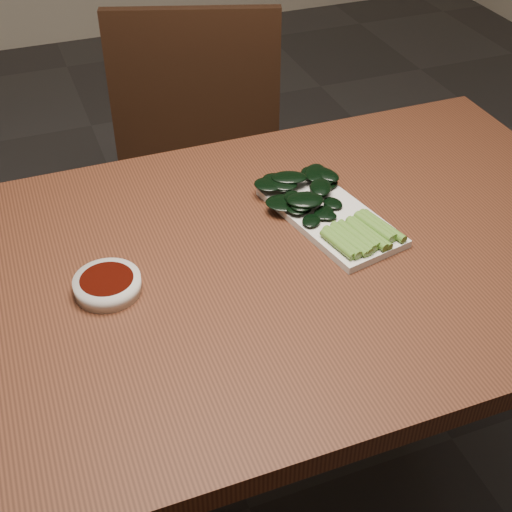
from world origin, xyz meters
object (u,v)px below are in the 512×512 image
at_px(chair_far, 197,174).
at_px(sauce_bowl, 107,285).
at_px(table, 247,292).
at_px(serving_plate, 330,216).
at_px(gai_lan, 324,205).

bearing_deg(chair_far, sauce_bowl, -98.35).
distance_m(table, sauce_bowl, 0.25).
bearing_deg(serving_plate, table, -162.27).
bearing_deg(sauce_bowl, gai_lan, 9.14).
relative_size(sauce_bowl, serving_plate, 0.35).
bearing_deg(table, sauce_bowl, 178.43).
bearing_deg(serving_plate, gai_lan, 117.43).
bearing_deg(sauce_bowl, table, -1.57).
xyz_separation_m(serving_plate, gai_lan, (-0.01, 0.01, 0.02)).
distance_m(chair_far, serving_plate, 0.70).
xyz_separation_m(chair_far, gai_lan, (0.06, -0.62, 0.29)).
height_order(table, chair_far, chair_far).
bearing_deg(gai_lan, sauce_bowl, -170.86).
distance_m(sauce_bowl, serving_plate, 0.42).
relative_size(table, sauce_bowl, 13.02).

